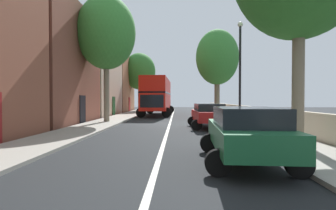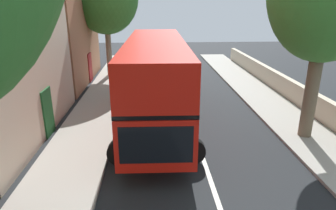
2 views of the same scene
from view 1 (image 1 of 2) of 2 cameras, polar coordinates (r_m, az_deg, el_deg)
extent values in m
plane|color=black|center=(19.41, 0.37, -4.11)|extent=(84.00, 84.00, 0.00)
cube|color=silver|center=(19.40, 0.37, -4.10)|extent=(0.16, 54.00, 0.01)
cube|color=#9E998E|center=(20.14, -13.73, -3.78)|extent=(2.60, 60.00, 0.12)
cube|color=#9E998E|center=(19.87, 14.68, -3.85)|extent=(2.60, 60.00, 0.12)
cube|color=brown|center=(21.49, -23.17, 8.14)|extent=(4.00, 9.22, 8.85)
cube|color=black|center=(20.56, -17.96, -0.94)|extent=(0.08, 1.10, 2.10)
cube|color=beige|center=(30.42, -15.40, 6.32)|extent=(4.00, 9.22, 9.05)
cube|color=#194C23|center=(29.76, -11.63, -0.25)|extent=(0.08, 1.10, 2.10)
cube|color=#9E6647|center=(39.63, -11.23, 4.47)|extent=(4.00, 9.22, 8.11)
cube|color=maroon|center=(39.16, -8.31, 0.12)|extent=(0.08, 1.10, 2.10)
cube|color=beige|center=(20.23, 18.98, -2.19)|extent=(0.36, 54.00, 1.25)
cube|color=red|center=(29.80, -2.32, 0.74)|extent=(2.70, 10.80, 1.70)
cube|color=black|center=(29.81, -2.32, 2.53)|extent=(2.73, 10.70, 0.16)
cube|color=red|center=(29.84, -2.32, 4.12)|extent=(2.70, 10.80, 1.50)
cube|color=black|center=(24.47, -3.51, 0.83)|extent=(2.20, 0.10, 1.19)
cylinder|color=black|center=(26.08, -0.28, -1.64)|extent=(1.01, 0.32, 1.00)
cylinder|color=black|center=(26.36, -5.84, -1.61)|extent=(1.01, 0.32, 1.00)
cylinder|color=black|center=(33.38, 0.46, -1.01)|extent=(1.01, 0.32, 1.00)
cylinder|color=black|center=(33.60, -3.90, -0.99)|extent=(1.01, 0.32, 1.00)
cube|color=#1E6038|center=(7.85, 16.45, -6.33)|extent=(2.00, 4.54, 0.61)
cube|color=black|center=(7.58, 16.82, -2.39)|extent=(1.76, 2.53, 0.50)
cylinder|color=black|center=(9.15, 8.95, -8.16)|extent=(0.65, 0.25, 0.64)
cylinder|color=black|center=(9.46, 20.22, -7.91)|extent=(0.65, 0.25, 0.64)
cylinder|color=black|center=(6.45, 10.79, -12.17)|extent=(0.65, 0.25, 0.64)
cylinder|color=black|center=(6.88, 26.49, -11.42)|extent=(0.65, 0.25, 0.64)
cube|color=#AD1919|center=(16.82, 8.66, -2.27)|extent=(1.86, 4.50, 0.61)
cube|color=black|center=(16.58, 8.79, -0.49)|extent=(1.66, 2.50, 0.45)
cylinder|color=black|center=(18.11, 5.26, -3.49)|extent=(0.65, 0.24, 0.64)
cylinder|color=black|center=(18.35, 10.71, -3.44)|extent=(0.65, 0.24, 0.64)
cylinder|color=black|center=(15.38, 6.20, -4.33)|extent=(0.65, 0.24, 0.64)
cylinder|color=black|center=(15.67, 12.60, -4.25)|extent=(0.65, 0.24, 0.64)
cylinder|color=#7A6B56|center=(11.18, 26.31, 6.86)|extent=(0.44, 0.44, 5.62)
cylinder|color=#7A6B56|center=(40.32, -6.19, 2.19)|extent=(0.43, 0.43, 4.72)
ellipsoid|color=#2D6B28|center=(40.54, -6.21, 7.25)|extent=(4.88, 4.88, 5.51)
cylinder|color=brown|center=(28.25, 10.54, 2.86)|extent=(0.55, 0.55, 5.00)
ellipsoid|color=#387F33|center=(28.58, 10.57, 10.12)|extent=(4.46, 4.46, 5.78)
cylinder|color=#7A6B56|center=(20.70, -13.14, 4.34)|extent=(0.42, 0.42, 5.64)
ellipsoid|color=#387F33|center=(21.28, -13.20, 14.97)|extent=(4.44, 4.44, 5.57)
cylinder|color=black|center=(16.42, 15.28, 5.77)|extent=(0.14, 0.14, 6.00)
sphere|color=silver|center=(16.96, 15.34, 16.44)|extent=(0.32, 0.32, 0.32)
camera|label=2|loc=(17.19, -6.41, 13.91)|focal=31.35mm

